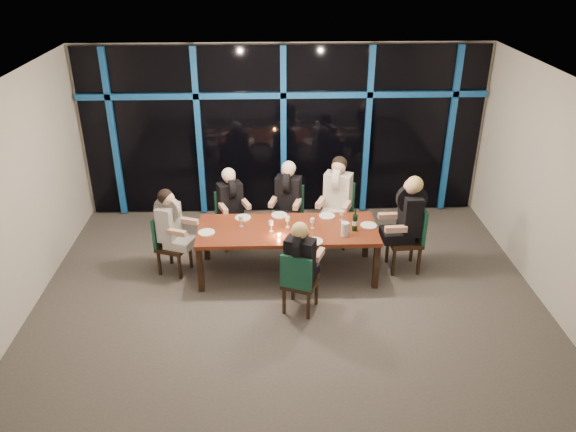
{
  "coord_description": "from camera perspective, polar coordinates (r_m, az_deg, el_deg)",
  "views": [
    {
      "loc": [
        -0.24,
        -6.37,
        4.55
      ],
      "look_at": [
        0.0,
        0.6,
        1.05
      ],
      "focal_mm": 35.0,
      "sensor_mm": 36.0,
      "label": 1
    }
  ],
  "objects": [
    {
      "name": "chair_far_right",
      "position": [
        9.13,
        5.08,
        0.67
      ],
      "size": [
        0.61,
        0.61,
        1.01
      ],
      "rotation": [
        0.0,
        0.0,
        -0.38
      ],
      "color": "black",
      "rests_on": "ground"
    },
    {
      "name": "chair_far_mid",
      "position": [
        9.14,
        0.1,
        0.58
      ],
      "size": [
        0.54,
        0.54,
        0.95
      ],
      "rotation": [
        0.0,
        0.0,
        -0.27
      ],
      "color": "black",
      "rests_on": "ground"
    },
    {
      "name": "tea_light",
      "position": [
        7.91,
        -0.93,
        -1.94
      ],
      "size": [
        0.05,
        0.05,
        0.03
      ],
      "primitive_type": "cylinder",
      "color": "#FF9D4C",
      "rests_on": "dining_table"
    },
    {
      "name": "plate_far_left",
      "position": [
        8.43,
        -4.61,
        -0.18
      ],
      "size": [
        0.24,
        0.24,
        0.01
      ],
      "primitive_type": "cylinder",
      "color": "white",
      "rests_on": "dining_table"
    },
    {
      "name": "plate_near_mid",
      "position": [
        7.77,
        2.68,
        -2.58
      ],
      "size": [
        0.24,
        0.24,
        0.01
      ],
      "primitive_type": "cylinder",
      "color": "white",
      "rests_on": "dining_table"
    },
    {
      "name": "window_wall",
      "position": [
        9.77,
        -0.41,
        8.79
      ],
      "size": [
        6.86,
        0.43,
        2.94
      ],
      "color": "black",
      "rests_on": "ground"
    },
    {
      "name": "diner_far_right",
      "position": [
        8.88,
        5.04,
        2.76
      ],
      "size": [
        0.62,
        0.7,
        0.99
      ],
      "rotation": [
        0.0,
        0.0,
        -0.38
      ],
      "color": "silver",
      "rests_on": "ground"
    },
    {
      "name": "chair_far_left",
      "position": [
        9.08,
        -5.91,
        0.07
      ],
      "size": [
        0.55,
        0.55,
        0.91
      ],
      "rotation": [
        0.0,
        0.0,
        0.38
      ],
      "color": "black",
      "rests_on": "ground"
    },
    {
      "name": "diner_far_left",
      "position": [
        8.86,
        -5.86,
        1.96
      ],
      "size": [
        0.56,
        0.62,
        0.88
      ],
      "rotation": [
        0.0,
        0.0,
        0.38
      ],
      "color": "black",
      "rests_on": "ground"
    },
    {
      "name": "diner_end_left",
      "position": [
        8.27,
        -11.83,
        -0.34
      ],
      "size": [
        0.63,
        0.56,
        0.89
      ],
      "rotation": [
        0.0,
        0.0,
        1.21
      ],
      "color": "black",
      "rests_on": "ground"
    },
    {
      "name": "chair_end_right",
      "position": [
        8.51,
        12.38,
        -1.86
      ],
      "size": [
        0.5,
        0.5,
        1.03
      ],
      "rotation": [
        0.0,
        0.0,
        4.77
      ],
      "color": "black",
      "rests_on": "ground"
    },
    {
      "name": "room",
      "position": [
        6.85,
        0.17,
        5.04
      ],
      "size": [
        7.04,
        7.0,
        3.02
      ],
      "color": "#59544F",
      "rests_on": "ground"
    },
    {
      "name": "plate_end_right",
      "position": [
        8.26,
        8.19,
        -0.95
      ],
      "size": [
        0.24,
        0.24,
        0.01
      ],
      "primitive_type": "cylinder",
      "color": "white",
      "rests_on": "dining_table"
    },
    {
      "name": "water_pitcher",
      "position": [
        7.92,
        5.8,
        -1.33
      ],
      "size": [
        0.13,
        0.11,
        0.2
      ],
      "rotation": [
        0.0,
        0.0,
        -0.19
      ],
      "color": "silver",
      "rests_on": "dining_table"
    },
    {
      "name": "chair_end_left",
      "position": [
        8.47,
        -12.06,
        -2.46
      ],
      "size": [
        0.55,
        0.55,
        0.91
      ],
      "rotation": [
        0.0,
        0.0,
        1.21
      ],
      "color": "black",
      "rests_on": "ground"
    },
    {
      "name": "diner_far_mid",
      "position": [
        8.91,
        -0.01,
        2.54
      ],
      "size": [
        0.55,
        0.64,
        0.92
      ],
      "rotation": [
        0.0,
        0.0,
        -0.27
      ],
      "color": "black",
      "rests_on": "ground"
    },
    {
      "name": "plate_end_left",
      "position": [
        8.07,
        -8.27,
        -1.67
      ],
      "size": [
        0.24,
        0.24,
        0.01
      ],
      "primitive_type": "cylinder",
      "color": "white",
      "rests_on": "dining_table"
    },
    {
      "name": "diner_near_mid",
      "position": [
        7.25,
        1.32,
        -3.8
      ],
      "size": [
        0.57,
        0.63,
        0.89
      ],
      "rotation": [
        0.0,
        0.0,
        2.75
      ],
      "color": "black",
      "rests_on": "ground"
    },
    {
      "name": "diner_end_right",
      "position": [
        8.31,
        12.08,
        0.57
      ],
      "size": [
        0.65,
        0.52,
        1.0
      ],
      "rotation": [
        0.0,
        0.0,
        4.77
      ],
      "color": "black",
      "rests_on": "ground"
    },
    {
      "name": "plate_far_mid",
      "position": [
        8.48,
        -0.9,
        0.1
      ],
      "size": [
        0.24,
        0.24,
        0.01
      ],
      "primitive_type": "cylinder",
      "color": "white",
      "rests_on": "dining_table"
    },
    {
      "name": "plate_far_right",
      "position": [
        8.48,
        3.99,
        0.01
      ],
      "size": [
        0.24,
        0.24,
        0.01
      ],
      "primitive_type": "cylinder",
      "color": "white",
      "rests_on": "dining_table"
    },
    {
      "name": "wine_glass_a",
      "position": [
        7.98,
        -1.74,
        -0.78
      ],
      "size": [
        0.06,
        0.06,
        0.17
      ],
      "color": "silver",
      "rests_on": "dining_table"
    },
    {
      "name": "wine_glass_c",
      "position": [
        8.08,
        2.51,
        -0.52
      ],
      "size": [
        0.06,
        0.06,
        0.16
      ],
      "color": "silver",
      "rests_on": "dining_table"
    },
    {
      "name": "wine_glass_b",
      "position": [
        8.09,
        -0.04,
        -0.35
      ],
      "size": [
        0.07,
        0.07,
        0.17
      ],
      "color": "silver",
      "rests_on": "dining_table"
    },
    {
      "name": "chair_near_mid",
      "position": [
        7.38,
        1.09,
        -6.53
      ],
      "size": [
        0.55,
        0.55,
        0.92
      ],
      "rotation": [
        0.0,
        0.0,
        2.75
      ],
      "color": "black",
      "rests_on": "ground"
    },
    {
      "name": "wine_glass_d",
      "position": [
        8.14,
        -4.8,
        -0.25
      ],
      "size": [
        0.07,
        0.07,
        0.18
      ],
      "color": "silver",
      "rests_on": "dining_table"
    },
    {
      "name": "wine_glass_e",
      "position": [
        8.33,
        5.5,
        0.25
      ],
      "size": [
        0.06,
        0.06,
        0.16
      ],
      "color": "silver",
      "rests_on": "dining_table"
    },
    {
      "name": "dining_table",
      "position": [
        8.15,
        -0.05,
        -1.68
      ],
      "size": [
        2.6,
        1.0,
        0.75
      ],
      "color": "maroon",
      "rests_on": "ground"
    },
    {
      "name": "wine_bottle",
      "position": [
        8.06,
        6.81,
        -0.64
      ],
      "size": [
        0.08,
        0.08,
        0.34
      ],
      "rotation": [
        0.0,
        0.0,
        -0.4
      ],
      "color": "black",
      "rests_on": "dining_table"
    }
  ]
}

